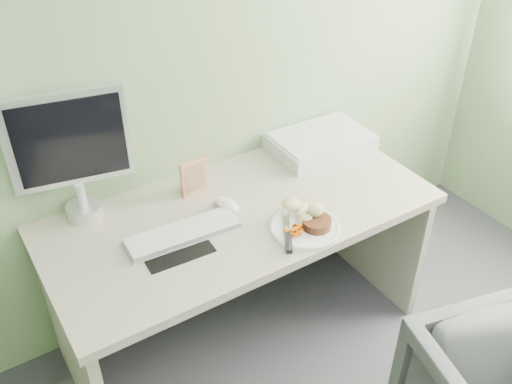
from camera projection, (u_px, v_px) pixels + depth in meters
wall_back at (189, 35)px, 2.23m from camera, size 3.50×0.00×3.50m
desk at (241, 244)px, 2.43m from camera, size 1.60×0.75×0.73m
plate at (305, 228)px, 2.22m from camera, size 0.27×0.27×0.01m
steak at (317, 223)px, 2.20m from camera, size 0.15×0.15×0.04m
potato_pile at (305, 210)px, 2.24m from camera, size 0.15×0.12×0.07m
carrot_heap at (296, 230)px, 2.17m from camera, size 0.07×0.07×0.04m
steak_knife at (288, 236)px, 2.15m from camera, size 0.16×0.24×0.02m
mousepad at (173, 245)px, 2.15m from camera, size 0.27×0.24×0.00m
keyboard at (183, 233)px, 2.18m from camera, size 0.45×0.15×0.02m
computer_mouse at (227, 205)px, 2.32m from camera, size 0.09×0.13×0.04m
photo_frame at (194, 177)px, 2.38m from camera, size 0.13×0.04×0.16m
eyedrop_bottle at (184, 183)px, 2.44m from camera, size 0.02×0.02×0.06m
scanner at (320, 142)px, 2.70m from camera, size 0.47×0.32×0.07m
monitor at (70, 150)px, 2.13m from camera, size 0.45×0.16×0.54m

